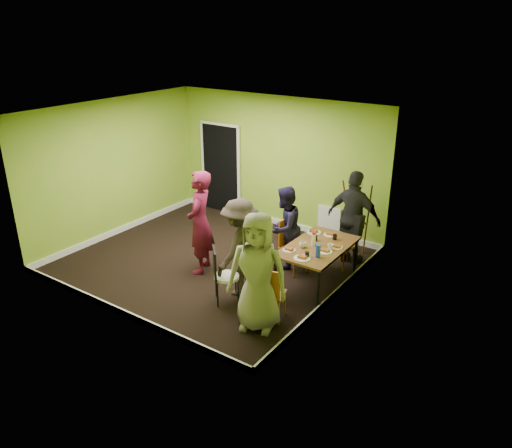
{
  "coord_description": "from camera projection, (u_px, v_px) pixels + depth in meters",
  "views": [
    {
      "loc": [
        5.44,
        -6.47,
        4.23
      ],
      "look_at": [
        1.0,
        0.0,
        0.99
      ],
      "focal_mm": 35.0,
      "sensor_mm": 36.0,
      "label": 1
    }
  ],
  "objects": [
    {
      "name": "dining_table",
      "position": [
        318.0,
        249.0,
        8.26
      ],
      "size": [
        0.9,
        1.5,
        0.75
      ],
      "color": "black",
      "rests_on": "ground"
    },
    {
      "name": "cup_b",
      "position": [
        330.0,
        247.0,
        8.1
      ],
      "size": [
        0.1,
        0.1,
        0.09
      ],
      "primitive_type": "imported",
      "color": "white",
      "rests_on": "dining_table"
    },
    {
      "name": "chair_left_near",
      "position": [
        254.0,
        257.0,
        8.22
      ],
      "size": [
        0.46,
        0.46,
        1.05
      ],
      "rotation": [
        0.0,
        0.0,
        -1.62
      ],
      "color": "#C16212",
      "rests_on": "ground"
    },
    {
      "name": "person_left_far",
      "position": [
        284.0,
        228.0,
        8.91
      ],
      "size": [
        0.59,
        0.75,
        1.53
      ],
      "primitive_type": "imported",
      "rotation": [
        0.0,
        0.0,
        -1.58
      ],
      "color": "#191536",
      "rests_on": "ground"
    },
    {
      "name": "person_front_end",
      "position": [
        258.0,
        272.0,
        7.07
      ],
      "size": [
        1.01,
        0.81,
        1.79
      ],
      "primitive_type": "imported",
      "rotation": [
        0.0,
        0.0,
        0.31
      ],
      "color": "gray",
      "rests_on": "ground"
    },
    {
      "name": "glass_front",
      "position": [
        307.0,
        254.0,
        7.83
      ],
      "size": [
        0.07,
        0.07,
        0.09
      ],
      "primitive_type": "cylinder",
      "color": "black",
      "rests_on": "dining_table"
    },
    {
      "name": "plate_far_front",
      "position": [
        302.0,
        258.0,
        7.8
      ],
      "size": [
        0.27,
        0.27,
        0.01
      ],
      "primitive_type": "cylinder",
      "color": "white",
      "rests_on": "dining_table"
    },
    {
      "name": "person_left_near",
      "position": [
        240.0,
        248.0,
        8.01
      ],
      "size": [
        0.64,
        1.08,
        1.64
      ],
      "primitive_type": "imported",
      "rotation": [
        0.0,
        0.0,
        -1.54
      ],
      "color": "#2E261F",
      "rests_on": "ground"
    },
    {
      "name": "person_back_end",
      "position": [
        354.0,
        218.0,
        9.03
      ],
      "size": [
        1.05,
        0.47,
        1.76
      ],
      "primitive_type": "imported",
      "rotation": [
        0.0,
        0.0,
        3.1
      ],
      "color": "black",
      "rests_on": "ground"
    },
    {
      "name": "chair_bentwood",
      "position": [
        222.0,
        273.0,
        7.87
      ],
      "size": [
        0.51,
        0.51,
        0.92
      ],
      "rotation": [
        0.0,
        0.0,
        -0.82
      ],
      "color": "black",
      "rests_on": "ground"
    },
    {
      "name": "orange_bottle",
      "position": [
        314.0,
        239.0,
        8.4
      ],
      "size": [
        0.04,
        0.04,
        0.07
      ],
      "primitive_type": "cylinder",
      "color": "#C16212",
      "rests_on": "dining_table"
    },
    {
      "name": "glass_mid",
      "position": [
        315.0,
        238.0,
        8.42
      ],
      "size": [
        0.07,
        0.07,
        0.1
      ],
      "primitive_type": "cylinder",
      "color": "black",
      "rests_on": "dining_table"
    },
    {
      "name": "chair_left_far",
      "position": [
        291.0,
        242.0,
        8.86
      ],
      "size": [
        0.48,
        0.48,
        0.97
      ],
      "rotation": [
        0.0,
        0.0,
        -1.79
      ],
      "color": "#C16212",
      "rests_on": "ground"
    },
    {
      "name": "ground",
      "position": [
        212.0,
        261.0,
        9.39
      ],
      "size": [
        5.0,
        5.0,
        0.0
      ],
      "primitive_type": "plane",
      "color": "black",
      "rests_on": "ground"
    },
    {
      "name": "plate_wall_back",
      "position": [
        336.0,
        247.0,
        8.17
      ],
      "size": [
        0.22,
        0.22,
        0.01
      ],
      "primitive_type": "cylinder",
      "color": "white",
      "rests_on": "dining_table"
    },
    {
      "name": "chair_front_end",
      "position": [
        271.0,
        291.0,
        7.37
      ],
      "size": [
        0.44,
        0.45,
        0.88
      ],
      "rotation": [
        0.0,
        0.0,
        0.25
      ],
      "color": "#C16212",
      "rests_on": "ground"
    },
    {
      "name": "glass_back",
      "position": [
        335.0,
        237.0,
        8.45
      ],
      "size": [
        0.07,
        0.07,
        0.1
      ],
      "primitive_type": "cylinder",
      "color": "black",
      "rests_on": "dining_table"
    },
    {
      "name": "plate_far_back",
      "position": [
        330.0,
        235.0,
        8.64
      ],
      "size": [
        0.22,
        0.22,
        0.01
      ],
      "primitive_type": "cylinder",
      "color": "white",
      "rests_on": "dining_table"
    },
    {
      "name": "room_walls",
      "position": [
        211.0,
        211.0,
        9.06
      ],
      "size": [
        5.04,
        4.54,
        2.82
      ],
      "color": "#77AC2C",
      "rests_on": "ground"
    },
    {
      "name": "thermos",
      "position": [
        314.0,
        240.0,
        8.22
      ],
      "size": [
        0.07,
        0.07,
        0.2
      ],
      "primitive_type": "cylinder",
      "color": "white",
      "rests_on": "dining_table"
    },
    {
      "name": "plate_near_right",
      "position": [
        289.0,
        250.0,
        8.07
      ],
      "size": [
        0.21,
        0.21,
        0.01
      ],
      "primitive_type": "cylinder",
      "color": "white",
      "rests_on": "dining_table"
    },
    {
      "name": "easel",
      "position": [
        356.0,
        220.0,
        9.32
      ],
      "size": [
        0.6,
        0.56,
        1.5
      ],
      "color": "brown",
      "rests_on": "ground"
    },
    {
      "name": "plate_near_left",
      "position": [
        314.0,
        232.0,
        8.74
      ],
      "size": [
        0.26,
        0.26,
        0.01
      ],
      "primitive_type": "cylinder",
      "color": "white",
      "rests_on": "dining_table"
    },
    {
      "name": "person_standing",
      "position": [
        200.0,
        222.0,
        8.7
      ],
      "size": [
        0.67,
        0.8,
        1.86
      ],
      "primitive_type": "imported",
      "rotation": [
        0.0,
        0.0,
        -1.17
      ],
      "color": "#5B0F29",
      "rests_on": "ground"
    },
    {
      "name": "cup_a",
      "position": [
        303.0,
        245.0,
        8.17
      ],
      "size": [
        0.11,
        0.11,
        0.09
      ],
      "primitive_type": "imported",
      "color": "white",
      "rests_on": "dining_table"
    },
    {
      "name": "plate_wall_front",
      "position": [
        325.0,
        251.0,
        8.02
      ],
      "size": [
        0.24,
        0.24,
        0.01
      ],
      "primitive_type": "cylinder",
      "color": "white",
      "rests_on": "dining_table"
    },
    {
      "name": "chair_back_end",
      "position": [
        350.0,
        229.0,
        8.98
      ],
      "size": [
        0.52,
        0.58,
        1.01
      ],
      "rotation": [
        0.0,
        0.0,
        2.88
      ],
      "color": "#C16212",
      "rests_on": "ground"
    },
    {
      "name": "blue_bottle",
      "position": [
        318.0,
        251.0,
        7.81
      ],
      "size": [
        0.08,
        0.08,
        0.21
      ],
      "primitive_type": "cylinder",
      "color": "blue",
      "rests_on": "dining_table"
    }
  ]
}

